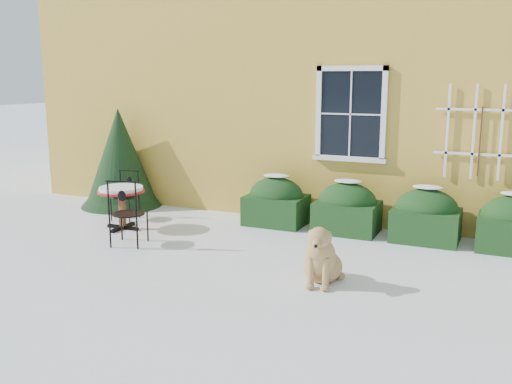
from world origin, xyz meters
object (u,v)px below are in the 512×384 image
at_px(evergreen_shrub, 120,167).
at_px(dog, 321,259).
at_px(bistro_table, 121,194).
at_px(patio_chair_far, 126,195).
at_px(patio_chair_near, 127,212).

height_order(evergreen_shrub, dog, evergreen_shrub).
bearing_deg(bistro_table, patio_chair_far, 121.43).
distance_m(evergreen_shrub, bistro_table, 1.90).
bearing_deg(dog, patio_chair_near, 165.94).
distance_m(evergreen_shrub, patio_chair_far, 1.22).
bearing_deg(evergreen_shrub, bistro_table, -52.48).
xyz_separation_m(bistro_table, patio_chair_near, (0.69, -0.77, -0.09)).
relative_size(evergreen_shrub, dog, 2.17).
height_order(evergreen_shrub, patio_chair_far, evergreen_shrub).
relative_size(evergreen_shrub, patio_chair_near, 1.87).
bearing_deg(patio_chair_far, patio_chair_near, -59.98).
xyz_separation_m(patio_chair_near, dog, (3.29, -0.39, -0.20)).
height_order(patio_chair_near, dog, patio_chair_near).
height_order(patio_chair_far, dog, patio_chair_far).
bearing_deg(patio_chair_far, dog, -29.80).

